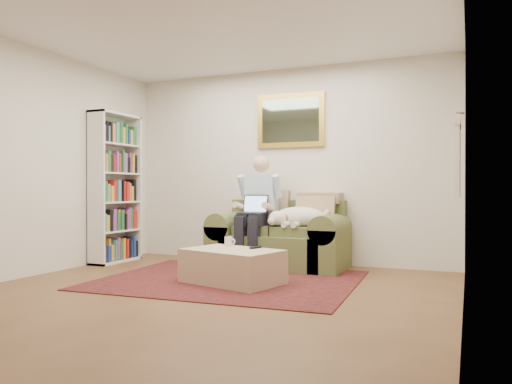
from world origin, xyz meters
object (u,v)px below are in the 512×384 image
Objects in this scene: sofa at (279,244)px; bookshelf at (115,188)px; sleeping_dog at (300,217)px; seated_man at (256,211)px; ottoman at (232,267)px; coffee_mug at (228,241)px; laptop at (254,209)px.

bookshelf reaches higher than sofa.
sleeping_dog is at bearing -15.74° from sofa.
seated_man reaches higher than ottoman.
seated_man is at bearing -172.87° from sleeping_dog.
sofa is 1.19× the size of seated_man.
sofa is 0.47m from sleeping_dog.
coffee_mug is at bearing -89.14° from seated_man.
coffee_mug reaches higher than ottoman.
seated_man is 2.04× the size of sleeping_dog.
sofa is 5.15× the size of laptop.
ottoman is 9.81× the size of coffee_mug.
laptop is 1.16m from ottoman.
bookshelf is at bearing 159.95° from ottoman.
sleeping_dog is (0.30, -0.08, 0.35)m from sofa.
coffee_mug is (-0.18, 0.27, 0.23)m from ottoman.
sleeping_dog is at bearing 7.13° from seated_man.
sofa is at bearing 75.84° from coffee_mug.
sofa is 0.56m from laptop.
coffee_mug is at bearing 123.31° from ottoman.
laptop is 0.80m from coffee_mug.
bookshelf reaches higher than seated_man.
seated_man is 1.20m from ottoman.
ottoman is (0.19, -1.06, -0.53)m from seated_man.
seated_man is 0.56m from sleeping_dog.
laptop is at bearing 100.66° from ottoman.
laptop reaches higher than ottoman.
coffee_mug is at bearing -104.16° from sofa.
sofa is at bearing 41.02° from laptop.
sleeping_dog reaches higher than coffee_mug.
ottoman is (-0.36, -1.13, -0.46)m from sleeping_dog.
seated_man reaches higher than coffee_mug.
bookshelf is at bearing 165.39° from coffee_mug.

